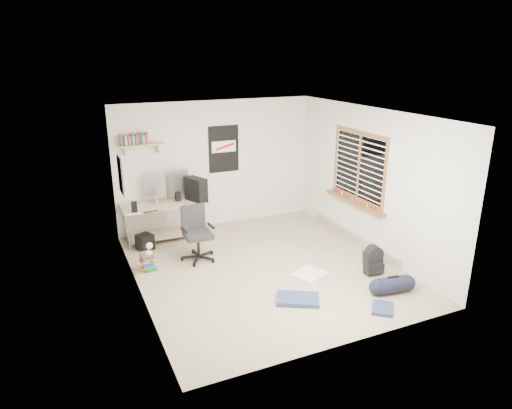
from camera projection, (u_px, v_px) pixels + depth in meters
name	position (u px, v px, depth m)	size (l,w,h in m)	color
floor	(265.00, 268.00, 7.46)	(4.00, 4.50, 0.01)	gray
ceiling	(266.00, 114.00, 6.66)	(4.00, 4.50, 0.01)	white
back_wall	(217.00, 164.00, 9.01)	(4.00, 0.01, 2.50)	silver
left_wall	(134.00, 213.00, 6.29)	(0.01, 4.50, 2.50)	silver
right_wall	(370.00, 181.00, 7.84)	(0.01, 4.50, 2.50)	silver
desk	(164.00, 221.00, 8.53)	(1.50, 0.66, 0.69)	tan
monitor_left	(156.00, 193.00, 8.36)	(0.41, 0.10, 0.45)	#A8A8AD
monitor_right	(179.00, 189.00, 8.57)	(0.42, 0.10, 0.46)	#A9A7AD
pc_tower	(196.00, 190.00, 8.51)	(0.21, 0.44, 0.46)	black
keyboard	(154.00, 210.00, 8.10)	(0.39, 0.14, 0.02)	black
speaker_left	(134.00, 207.00, 7.95)	(0.10, 0.10, 0.20)	black
speaker_right	(178.00, 197.00, 8.53)	(0.10, 0.10, 0.20)	black
office_chair	(198.00, 233.00, 7.63)	(0.61, 0.61, 0.93)	#232426
wall_shelf	(142.00, 145.00, 8.18)	(0.80, 0.22, 0.24)	tan
poster_back_wall	(224.00, 149.00, 8.96)	(0.62, 0.03, 0.92)	black
poster_left_wall	(120.00, 175.00, 7.25)	(0.02, 0.42, 0.60)	navy
window	(358.00, 166.00, 8.02)	(0.10, 1.50, 1.26)	brown
baseboard_heater	(353.00, 238.00, 8.45)	(0.08, 2.50, 0.18)	#B7B2A8
backpack	(373.00, 262.00, 7.21)	(0.28, 0.22, 0.37)	black
duffel_bag	(392.00, 284.00, 6.65)	(0.25, 0.25, 0.49)	black
tshirt	(309.00, 274.00, 7.21)	(0.49, 0.41, 0.04)	silver
jeans_a	(298.00, 299.00, 6.46)	(0.60, 0.38, 0.06)	navy
jeans_b	(382.00, 308.00, 6.24)	(0.37, 0.27, 0.05)	navy
book_stack	(148.00, 262.00, 7.33)	(0.41, 0.34, 0.28)	brown
desk_lamp	(149.00, 249.00, 7.25)	(0.11, 0.19, 0.19)	white
subwoofer	(145.00, 242.00, 8.13)	(0.26, 0.26, 0.29)	black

